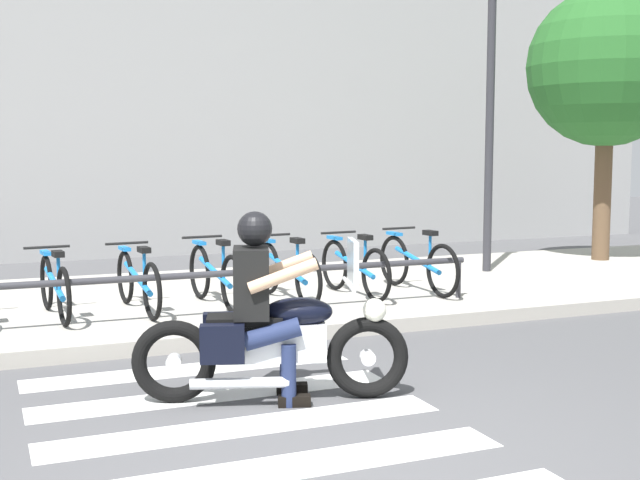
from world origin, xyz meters
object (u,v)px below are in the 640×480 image
(bicycle_6, at_px, (354,267))
(tree_near_rack, at_px, (607,68))
(motorcycle, at_px, (273,341))
(bicycle_2, at_px, (55,286))
(street_lamp, at_px, (490,100))
(bicycle_3, at_px, (138,281))
(bicycle_5, at_px, (287,271))
(bicycle_7, at_px, (417,263))
(rider, at_px, (262,293))
(bicycle_4, at_px, (215,275))
(bike_rack, at_px, (189,278))

(bicycle_6, height_order, tree_near_rack, tree_near_rack)
(motorcycle, bearing_deg, bicycle_2, 112.79)
(street_lamp, bearing_deg, bicycle_2, -169.02)
(bicycle_3, bearing_deg, bicycle_5, -0.02)
(bicycle_3, xyz_separation_m, bicycle_6, (2.57, -0.00, 0.01))
(bicycle_5, distance_m, bicycle_6, 0.86)
(bicycle_2, height_order, bicycle_7, bicycle_7)
(bicycle_3, xyz_separation_m, bicycle_7, (3.43, -0.00, 0.02))
(street_lamp, bearing_deg, tree_near_rack, 9.33)
(motorcycle, height_order, bicycle_3, motorcycle)
(bicycle_2, relative_size, street_lamp, 0.38)
(motorcycle, xyz_separation_m, rider, (-0.07, 0.03, 0.37))
(rider, xyz_separation_m, bicycle_5, (1.34, 3.09, -0.33))
(bicycle_4, relative_size, bicycle_7, 0.99)
(motorcycle, relative_size, tree_near_rack, 0.45)
(bicycle_4, xyz_separation_m, bicycle_6, (1.72, -0.00, -0.00))
(motorcycle, relative_size, bicycle_6, 1.24)
(bicycle_3, xyz_separation_m, bicycle_5, (1.72, -0.00, 0.01))
(bicycle_3, relative_size, street_lamp, 0.39)
(motorcycle, xyz_separation_m, bicycle_2, (-1.31, 3.12, 0.03))
(motorcycle, height_order, street_lamp, street_lamp)
(bicycle_5, height_order, bicycle_7, bicycle_7)
(bicycle_4, distance_m, bicycle_6, 1.72)
(tree_near_rack, bearing_deg, bicycle_6, -162.77)
(bicycle_7, relative_size, tree_near_rack, 0.38)
(bicycle_5, relative_size, street_lamp, 0.40)
(rider, bearing_deg, bicycle_5, 66.65)
(bicycle_3, bearing_deg, street_lamp, 12.72)
(rider, height_order, bicycle_3, rider)
(motorcycle, height_order, bike_rack, motorcycle)
(bicycle_3, height_order, bike_rack, bicycle_3)
(bicycle_2, height_order, bike_rack, bicycle_2)
(bicycle_2, distance_m, bicycle_7, 4.29)
(bicycle_6, bearing_deg, bicycle_7, -0.01)
(bicycle_3, height_order, bicycle_7, bicycle_7)
(bicycle_7, distance_m, tree_near_rack, 5.28)
(bicycle_6, distance_m, tree_near_rack, 5.99)
(bicycle_4, distance_m, bicycle_5, 0.86)
(rider, distance_m, tree_near_rack, 8.99)
(motorcycle, bearing_deg, bike_rack, 90.54)
(bicycle_6, relative_size, bicycle_7, 0.95)
(bicycle_4, bearing_deg, rider, -98.78)
(bicycle_7, height_order, bike_rack, bicycle_7)
(tree_near_rack, bearing_deg, bicycle_5, -165.13)
(street_lamp, height_order, tree_near_rack, tree_near_rack)
(bicycle_2, bearing_deg, bicycle_5, -0.01)
(bicycle_4, height_order, bicycle_6, bicycle_4)
(bicycle_4, bearing_deg, bike_rack, -127.70)
(motorcycle, relative_size, bicycle_5, 1.18)
(bicycle_2, relative_size, bicycle_4, 0.96)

